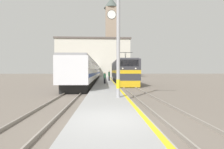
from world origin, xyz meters
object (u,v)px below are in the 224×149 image
Objects in this scene: locomotive_train at (123,72)px; passenger_train at (91,72)px; person_on_platform at (105,78)px; catenary_mast at (120,38)px; second_waiting_passenger at (109,75)px; clock_tower at (111,35)px.

locomotive_train is 10.06m from passenger_train.
passenger_train is 12.55m from person_on_platform.
catenary_mast is 20.11m from second_waiting_passenger.
second_waiting_passenger reaches higher than person_on_platform.
clock_tower is (2.83, 44.12, 15.16)m from person_on_platform.
locomotive_train reaches higher than person_on_platform.
catenary_mast is at bearing -81.38° from passenger_train.
passenger_train is (-5.84, 8.19, 0.03)m from locomotive_train.
catenary_mast reaches higher than person_on_platform.
second_waiting_passenger is (-2.13, 2.93, -0.65)m from locomotive_train.
locomotive_train is 0.49× the size of clock_tower.
person_on_platform is (-0.92, 12.95, -3.12)m from catenary_mast.
catenary_mast is at bearing -89.74° from second_waiting_passenger.
second_waiting_passenger is 0.06× the size of clock_tower.
catenary_mast is at bearing -91.92° from clock_tower.
locomotive_train is 17.23m from catenary_mast.
clock_tower is (2.00, 37.19, 15.03)m from second_waiting_passenger.
catenary_mast is at bearing -96.84° from locomotive_train.
passenger_train is 6.48m from second_waiting_passenger.
clock_tower is (5.72, 31.93, 14.36)m from passenger_train.
person_on_platform is (2.89, -12.19, -0.81)m from passenger_train.
passenger_train is at bearing 125.27° from second_waiting_passenger.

